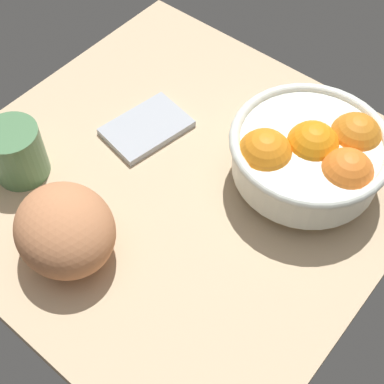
# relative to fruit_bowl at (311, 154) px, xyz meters

# --- Properties ---
(ground_plane) EXTENTS (0.64, 0.65, 0.03)m
(ground_plane) POSITION_rel_fruit_bowl_xyz_m (-0.12, 0.15, -0.08)
(ground_plane) COLOR #D1B28B
(fruit_bowl) EXTENTS (0.23, 0.23, 0.11)m
(fruit_bowl) POSITION_rel_fruit_bowl_xyz_m (0.00, 0.00, 0.00)
(fruit_bowl) COLOR white
(fruit_bowl) RESTS_ON ground
(bread_loaf) EXTENTS (0.16, 0.17, 0.10)m
(bread_loaf) POSITION_rel_fruit_bowl_xyz_m (-0.31, 0.18, -0.01)
(bread_loaf) COLOR tan
(bread_loaf) RESTS_ON ground
(napkin_folded) EXTENTS (0.15, 0.11, 0.01)m
(napkin_folded) POSITION_rel_fruit_bowl_xyz_m (-0.08, 0.26, -0.06)
(napkin_folded) COLOR #B0B6BF
(napkin_folded) RESTS_ON ground
(mug) EXTENTS (0.11, 0.10, 0.09)m
(mug) POSITION_rel_fruit_bowl_xyz_m (-0.27, 0.35, -0.02)
(mug) COLOR #548556
(mug) RESTS_ON ground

